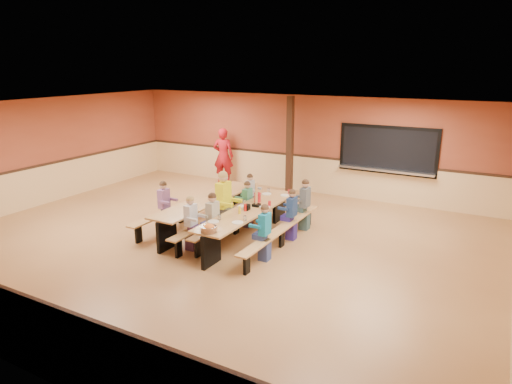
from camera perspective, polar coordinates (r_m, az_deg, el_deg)
The scene contains 23 objects.
ground at distance 10.51m, azimuth -5.09°, elevation -6.20°, with size 12.00×12.00×0.00m, color #936137.
room_envelope at distance 10.27m, azimuth -5.18°, elevation -2.63°, with size 12.04×10.04×3.02m.
kitchen_pass_through at distance 13.55m, azimuth 16.11°, elevation 4.82°, with size 2.78×0.28×1.38m.
structural_post at distance 13.91m, azimuth 4.25°, elevation 5.71°, with size 0.18×0.18×3.00m, color black.
cafeteria_table_main at distance 10.39m, azimuth -0.84°, elevation -3.31°, with size 1.91×3.70×0.74m.
cafeteria_table_second at distance 11.22m, azimuth -6.10°, elevation -1.94°, with size 1.91×3.70×0.74m.
seated_child_white_left at distance 9.94m, azimuth -8.13°, elevation -3.92°, with size 0.36×0.30×1.20m, color silver, non-canonical shape.
seated_adult_yellow at distance 10.91m, azimuth -4.08°, elevation -1.28°, with size 0.49×0.40×1.46m, color yellow, non-canonical shape.
seated_child_grey_left at distance 12.00m, azimuth -0.76°, elevation -0.45°, with size 0.34×0.28×1.14m, color #B1B1B1, non-canonical shape.
seated_child_teal_right at distance 9.33m, azimuth 1.09°, elevation -5.15°, with size 0.36×0.29×1.19m, color #137295, non-canonical shape.
seated_child_navy_right at distance 10.45m, azimuth 4.48°, elevation -2.89°, with size 0.35×0.29×1.18m, color navy, non-canonical shape.
seated_child_char_right at distance 11.11m, azimuth 6.13°, elevation -1.62°, with size 0.38×0.31×1.24m, color #474D51, non-canonical shape.
seated_child_purple_sec at distance 11.22m, azimuth -11.40°, elevation -1.75°, with size 0.37×0.30×1.21m, color #87558A, non-canonical shape.
seated_child_green_sec at distance 11.21m, azimuth -1.08°, elevation -1.59°, with size 0.34×0.28×1.15m, color #3A8263, non-canonical shape.
seated_child_tan_sec at distance 9.99m, azimuth -5.42°, elevation -3.63°, with size 0.38×0.31×1.23m, color #A39E84, non-canonical shape.
standing_woman at distance 15.33m, azimuth -4.11°, elevation 4.52°, with size 0.68×0.45×1.88m, color #A5121B.
punch_pitcher at distance 10.85m, azimuth 0.20°, elevation -0.68°, with size 0.16×0.16×0.22m, color red.
chip_bowl at distance 8.99m, azimuth -5.93°, elevation -4.55°, with size 0.32×0.32×0.15m, color orange, non-canonical shape.
napkin_dispenser at distance 10.27m, azimuth -1.12°, elevation -1.91°, with size 0.10×0.14×0.13m, color black.
condiment_mustard at distance 10.01m, azimuth -2.07°, elevation -2.26°, with size 0.06×0.06×0.17m, color yellow.
condiment_ketchup at distance 10.18m, azimuth -1.36°, elevation -1.95°, with size 0.06×0.06×0.17m, color #B2140F.
table_paddle at distance 10.50m, azimuth 0.05°, elevation -1.09°, with size 0.16×0.16×0.56m.
place_settings at distance 10.31m, azimuth -0.85°, elevation -1.89°, with size 0.65×3.30×0.11m, color beige, non-canonical shape.
Camera 1 is at (5.50, -8.05, 3.93)m, focal length 32.00 mm.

